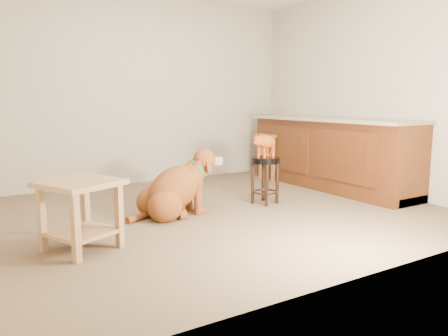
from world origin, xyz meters
TOP-DOWN VIEW (x-y plane):
  - floor at (0.00, 0.00)m, footprint 4.50×4.00m
  - room_shell at (0.00, 0.00)m, footprint 4.54×4.04m
  - cabinet_run at (1.94, 0.30)m, footprint 0.70×2.56m
  - padded_stool at (0.65, 0.03)m, footprint 0.34×0.34m
  - wood_stool at (1.73, 1.22)m, footprint 0.37×0.37m
  - side_table at (-1.51, -0.47)m, footprint 0.71×0.71m
  - golden_retriever at (-0.45, 0.07)m, footprint 1.13×0.57m
  - tabby_kitten at (0.64, 0.02)m, footprint 0.45×0.28m

SIDE VIEW (x-z plane):
  - floor at x=0.00m, z-range -0.01..0.01m
  - golden_retriever at x=-0.45m, z-range -0.09..0.62m
  - wood_stool at x=1.73m, z-range 0.01..0.69m
  - side_table at x=-1.51m, z-range 0.09..0.64m
  - padded_stool at x=0.65m, z-range 0.11..0.64m
  - cabinet_run at x=1.94m, z-range -0.03..0.91m
  - tabby_kitten at x=0.64m, z-range 0.55..0.85m
  - room_shell at x=0.00m, z-range 0.37..2.99m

